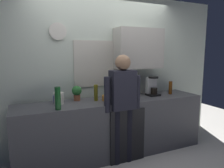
# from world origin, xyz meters

# --- Properties ---
(ground_plane) EXTENTS (8.00, 8.00, 0.00)m
(ground_plane) POSITION_xyz_m (0.00, 0.00, 0.00)
(ground_plane) COLOR silver
(kitchen_counter) EXTENTS (3.01, 0.64, 0.89)m
(kitchen_counter) POSITION_xyz_m (0.00, 0.30, 0.45)
(kitchen_counter) COLOR #4C4C51
(kitchen_counter) RESTS_ON ground_plane
(dishwasher_panel) EXTENTS (0.56, 0.02, 0.80)m
(dishwasher_panel) POSITION_xyz_m (0.07, -0.03, 0.40)
(dishwasher_panel) COLOR black
(dishwasher_panel) RESTS_ON ground_plane
(back_wall_assembly) EXTENTS (4.61, 0.42, 2.60)m
(back_wall_assembly) POSITION_xyz_m (0.07, 0.70, 1.35)
(back_wall_assembly) COLOR silver
(back_wall_assembly) RESTS_ON ground_plane
(coffee_maker) EXTENTS (0.20, 0.20, 0.33)m
(coffee_maker) POSITION_xyz_m (0.75, 0.34, 1.04)
(coffee_maker) COLOR black
(coffee_maker) RESTS_ON kitchen_counter
(bottle_clear_soda) EXTENTS (0.09, 0.09, 0.28)m
(bottle_clear_soda) POSITION_xyz_m (0.33, 0.47, 1.03)
(bottle_clear_soda) COLOR #2D8C33
(bottle_clear_soda) RESTS_ON kitchen_counter
(bottle_amber_beer) EXTENTS (0.06, 0.06, 0.23)m
(bottle_amber_beer) POSITION_xyz_m (1.10, 0.29, 1.01)
(bottle_amber_beer) COLOR brown
(bottle_amber_beer) RESTS_ON kitchen_counter
(bottle_dark_sauce) EXTENTS (0.06, 0.06, 0.18)m
(bottle_dark_sauce) POSITION_xyz_m (0.09, 0.51, 0.98)
(bottle_dark_sauce) COLOR black
(bottle_dark_sauce) RESTS_ON kitchen_counter
(bottle_olive_oil) EXTENTS (0.06, 0.06, 0.25)m
(bottle_olive_oil) POSITION_xyz_m (-0.28, 0.35, 1.02)
(bottle_olive_oil) COLOR olive
(bottle_olive_oil) RESTS_ON kitchen_counter
(bottle_red_vinegar) EXTENTS (0.06, 0.06, 0.22)m
(bottle_red_vinegar) POSITION_xyz_m (0.83, 0.51, 1.00)
(bottle_red_vinegar) COLOR maroon
(bottle_red_vinegar) RESTS_ON kitchen_counter
(bottle_green_wine) EXTENTS (0.07, 0.07, 0.30)m
(bottle_green_wine) POSITION_xyz_m (-0.90, 0.07, 1.04)
(bottle_green_wine) COLOR #195923
(bottle_green_wine) RESTS_ON kitchen_counter
(cup_blue_mug) EXTENTS (0.08, 0.08, 0.10)m
(cup_blue_mug) POSITION_xyz_m (-0.86, 0.51, 0.94)
(cup_blue_mug) COLOR #3351B2
(cup_blue_mug) RESTS_ON kitchen_counter
(mixing_bowl) EXTENTS (0.22, 0.22, 0.08)m
(mixing_bowl) POSITION_xyz_m (-0.09, 0.29, 0.93)
(mixing_bowl) COLOR orange
(mixing_bowl) RESTS_ON kitchen_counter
(potted_plant) EXTENTS (0.15, 0.15, 0.23)m
(potted_plant) POSITION_xyz_m (-0.54, 0.48, 1.03)
(potted_plant) COLOR #9E5638
(potted_plant) RESTS_ON kitchen_counter
(storage_canister) EXTENTS (0.14, 0.14, 0.17)m
(storage_canister) POSITION_xyz_m (-0.84, 0.37, 0.98)
(storage_canister) COLOR silver
(storage_canister) RESTS_ON kitchen_counter
(person_at_sink) EXTENTS (0.57, 0.22, 1.60)m
(person_at_sink) POSITION_xyz_m (0.00, 0.00, 0.95)
(person_at_sink) COLOR black
(person_at_sink) RESTS_ON ground_plane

